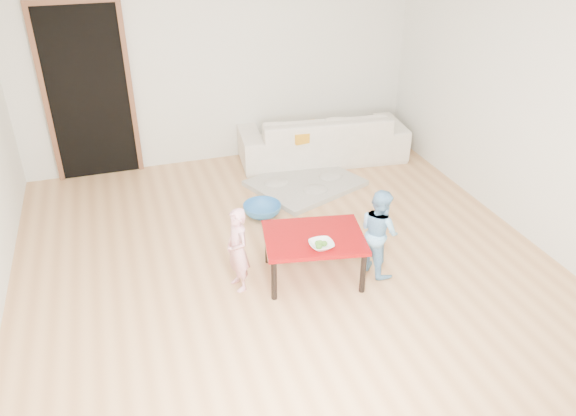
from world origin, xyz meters
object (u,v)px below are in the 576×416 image
bowl (321,245)px  basin (262,210)px  sofa (322,136)px  child_blue (379,232)px  child_pink (238,250)px  red_table (313,256)px

bowl → basin: bearing=95.4°
sofa → bowl: 2.84m
child_blue → basin: (-0.74, 1.32, -0.35)m
sofa → child_pink: size_ratio=2.72×
sofa → child_pink: (-1.71, -2.39, 0.08)m
child_pink → basin: bearing=142.6°
bowl → sofa: bearing=68.8°
sofa → bowl: bearing=75.0°
red_table → bowl: size_ratio=4.20×
basin → red_table: bearing=-83.5°
sofa → child_blue: child_blue is taller
red_table → basin: 1.25m
sofa → child_blue: 2.57m
red_table → basin: red_table is taller
bowl → child_blue: (0.60, 0.11, -0.05)m
sofa → red_table: bearing=73.6°
sofa → red_table: (-1.02, -2.45, -0.09)m
child_pink → bowl: bearing=57.1°
sofa → red_table: size_ratio=2.44×
bowl → child_blue: bearing=10.4°
sofa → bowl: (-1.03, -2.64, 0.15)m
red_table → child_blue: size_ratio=1.05×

